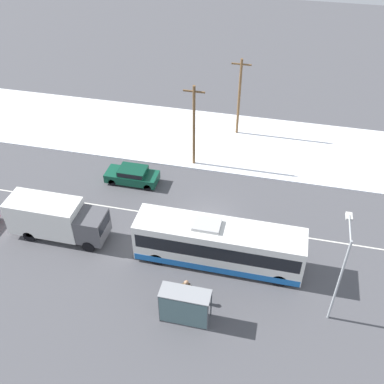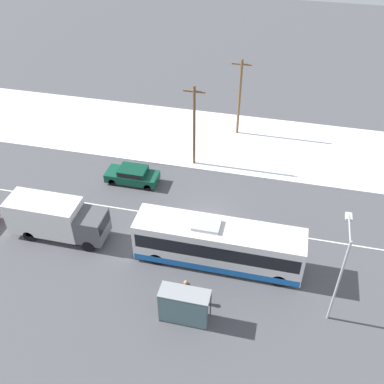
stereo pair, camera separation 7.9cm
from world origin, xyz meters
name	(u,v)px [view 1 (the left image)]	position (x,y,z in m)	size (l,w,h in m)	color
ground_plane	(207,222)	(0.00, 0.00, 0.00)	(120.00, 120.00, 0.00)	#4C4C51
snow_lot	(232,142)	(0.00, 11.57, 0.06)	(80.00, 10.23, 0.12)	white
lane_marking_center	(207,222)	(0.00, 0.00, 0.00)	(60.00, 0.12, 0.00)	silver
city_bus	(219,244)	(1.49, -3.76, 1.67)	(11.29, 2.57, 3.42)	white
box_truck	(56,218)	(-10.33, -3.80, 1.69)	(7.11, 2.30, 3.06)	silver
sedan_car	(132,175)	(-7.14, 3.47, 0.79)	(4.39, 1.80, 1.43)	#0F4733
pedestrian_at_stop	(186,289)	(0.15, -7.43, 1.13)	(0.66, 0.30, 1.85)	#23232D
bus_shelter	(184,304)	(0.40, -9.03, 1.68)	(3.02, 1.20, 2.40)	gray
streetlamp	(342,264)	(8.89, -6.21, 4.24)	(0.36, 2.59, 6.60)	#9EA3A8
utility_pole_roadside	(194,125)	(-2.72, 7.25, 3.96)	(1.80, 0.24, 7.56)	brown
utility_pole_snowlot	(239,96)	(0.23, 13.24, 4.00)	(1.80, 0.24, 7.63)	brown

